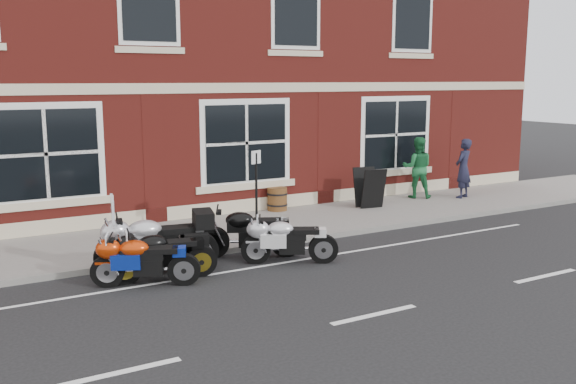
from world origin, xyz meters
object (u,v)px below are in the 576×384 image
at_px(pedestrian_right, 417,168).
at_px(barrel_planter, 277,199).
at_px(moto_touring_silver, 153,240).
at_px(moto_naked_black, 248,231).
at_px(a_board_sign, 369,188).
at_px(moto_sport_black, 161,253).
at_px(moto_sport_red, 143,259).
at_px(pedestrian_left, 463,168).
at_px(moto_sport_silver, 288,239).
at_px(parking_sign, 256,190).

distance_m(pedestrian_right, barrel_planter, 4.58).
height_order(moto_touring_silver, moto_naked_black, moto_touring_silver).
xyz_separation_m(moto_touring_silver, a_board_sign, (6.96, 2.49, 0.05)).
xyz_separation_m(moto_sport_black, moto_naked_black, (2.07, 0.62, 0.05)).
bearing_deg(moto_sport_red, pedestrian_right, -44.00).
relative_size(moto_sport_red, pedestrian_right, 0.99).
distance_m(moto_touring_silver, a_board_sign, 7.39).
distance_m(pedestrian_left, pedestrian_right, 1.36).
bearing_deg(moto_naked_black, a_board_sign, -36.95).
bearing_deg(moto_naked_black, moto_sport_silver, -122.20).
xyz_separation_m(moto_sport_silver, moto_naked_black, (-0.48, 0.81, 0.06)).
bearing_deg(pedestrian_right, barrel_planter, 31.63).
height_order(moto_touring_silver, pedestrian_right, pedestrian_right).
distance_m(moto_touring_silver, parking_sign, 2.71).
xyz_separation_m(moto_touring_silver, pedestrian_right, (9.10, 2.99, 0.40)).
relative_size(moto_touring_silver, barrel_planter, 3.74).
xyz_separation_m(moto_sport_black, a_board_sign, (6.99, 3.03, 0.16)).
bearing_deg(a_board_sign, moto_touring_silver, -151.17).
xyz_separation_m(moto_sport_silver, a_board_sign, (4.44, 3.21, 0.17)).
relative_size(moto_naked_black, barrel_planter, 3.19).
bearing_deg(pedestrian_right, moto_sport_silver, 66.64).
bearing_deg(moto_touring_silver, moto_sport_red, 161.33).
bearing_deg(a_board_sign, pedestrian_left, 5.93).
height_order(moto_touring_silver, pedestrian_left, pedestrian_left).
bearing_deg(pedestrian_right, moto_sport_black, 58.32).
distance_m(moto_sport_black, parking_sign, 2.96).
height_order(pedestrian_left, a_board_sign, pedestrian_left).
relative_size(a_board_sign, barrel_planter, 1.79).
distance_m(moto_sport_black, a_board_sign, 7.62).
distance_m(moto_touring_silver, moto_sport_silver, 2.62).
xyz_separation_m(pedestrian_right, a_board_sign, (-2.15, -0.50, -0.35)).
height_order(pedestrian_right, parking_sign, parking_sign).
relative_size(moto_sport_silver, moto_naked_black, 0.89).
distance_m(moto_sport_red, pedestrian_right, 10.21).
relative_size(moto_sport_red, barrel_planter, 2.90).
distance_m(moto_touring_silver, barrel_planter, 5.73).
height_order(moto_naked_black, a_board_sign, a_board_sign).
bearing_deg(a_board_sign, pedestrian_right, 22.38).
bearing_deg(pedestrian_right, pedestrian_left, -173.29).
bearing_deg(barrel_planter, parking_sign, -126.48).
bearing_deg(moto_sport_black, barrel_planter, -39.04).
height_order(moto_sport_black, pedestrian_right, pedestrian_right).
distance_m(moto_sport_red, parking_sign, 3.35).
distance_m(pedestrian_left, barrel_planter, 5.84).
height_order(pedestrian_right, barrel_planter, pedestrian_right).
distance_m(moto_sport_red, moto_sport_silver, 2.92).
bearing_deg(pedestrian_left, moto_sport_silver, 0.94).
relative_size(moto_touring_silver, moto_sport_black, 1.18).
distance_m(moto_touring_silver, moto_sport_red, 0.82).
bearing_deg(moto_sport_silver, parking_sign, 27.14).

